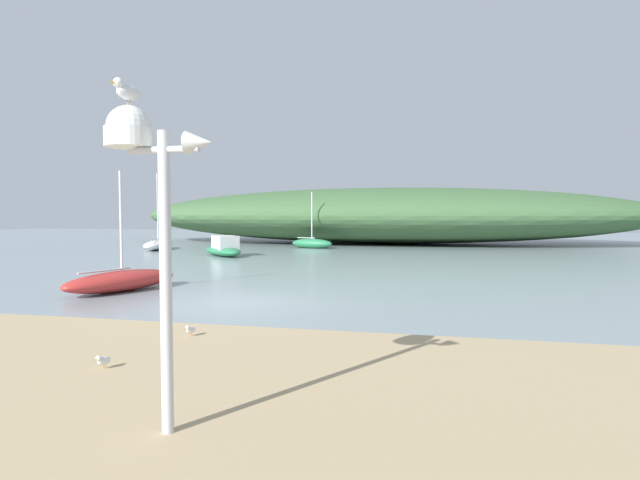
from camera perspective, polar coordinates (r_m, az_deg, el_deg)
ground_plane at (r=14.01m, az=-9.22°, el=-6.99°), size 120.00×120.00×0.00m
distant_hill at (r=42.92m, az=7.32°, el=2.76°), size 42.82×15.32×4.60m
mast_structure at (r=5.38m, az=-19.31°, el=7.79°), size 1.12×0.48×3.28m
seagull_on_radar at (r=5.56m, az=-20.92°, el=15.43°), size 0.21×0.36×0.25m
sailboat_off_point at (r=36.03m, az=-17.77°, el=-0.51°), size 2.58×4.53×5.15m
motorboat_centre_water at (r=29.63m, az=-10.81°, el=-0.95°), size 3.98×4.11×1.18m
sailboat_outer_mooring at (r=17.07m, az=-21.40°, el=-4.26°), size 2.52×4.23×3.75m
sailboat_inner_mooring at (r=35.74m, az=-0.92°, el=-0.35°), size 3.28×1.71×3.97m
seagull_near_waterline at (r=9.56m, az=-14.38°, el=-9.73°), size 0.15×0.29×0.21m
seagull_by_mast at (r=8.02m, az=-23.22°, el=-12.34°), size 0.15×0.29×0.21m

